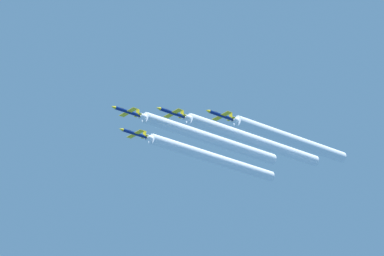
# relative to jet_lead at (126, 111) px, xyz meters

# --- Properties ---
(jet_lead) EXTENTS (8.34, 12.15, 2.92)m
(jet_lead) POSITION_rel_jet_lead_xyz_m (0.00, 0.00, 0.00)
(jet_lead) COLOR navy
(jet_left_wingman) EXTENTS (8.34, 12.15, 2.92)m
(jet_left_wingman) POSITION_rel_jet_lead_xyz_m (-10.74, -11.01, -1.17)
(jet_left_wingman) COLOR navy
(jet_right_wingman) EXTENTS (8.34, 12.15, 2.92)m
(jet_right_wingman) POSITION_rel_jet_lead_xyz_m (11.25, -11.16, -1.08)
(jet_right_wingman) COLOR navy
(jet_outer_left) EXTENTS (8.34, 12.15, 2.92)m
(jet_outer_left) POSITION_rel_jet_lead_xyz_m (-22.30, -22.91, -2.92)
(jet_outer_left) COLOR navy
(smoke_trail_lead) EXTENTS (3.95, 61.93, 3.95)m
(smoke_trail_lead) POSITION_rel_jet_lead_xyz_m (-0.00, -36.51, -0.03)
(smoke_trail_lead) COLOR white
(smoke_trail_left_wingman) EXTENTS (3.95, 62.52, 3.95)m
(smoke_trail_left_wingman) POSITION_rel_jet_lead_xyz_m (-10.74, -47.81, -1.20)
(smoke_trail_left_wingman) COLOR white
(smoke_trail_right_wingman) EXTENTS (3.95, 60.08, 3.95)m
(smoke_trail_right_wingman) POSITION_rel_jet_lead_xyz_m (11.25, -46.74, -1.11)
(smoke_trail_right_wingman) COLOR white
(smoke_trail_outer_left) EXTENTS (3.95, 53.12, 3.95)m
(smoke_trail_outer_left) POSITION_rel_jet_lead_xyz_m (-22.30, -55.02, -2.94)
(smoke_trail_outer_left) COLOR white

